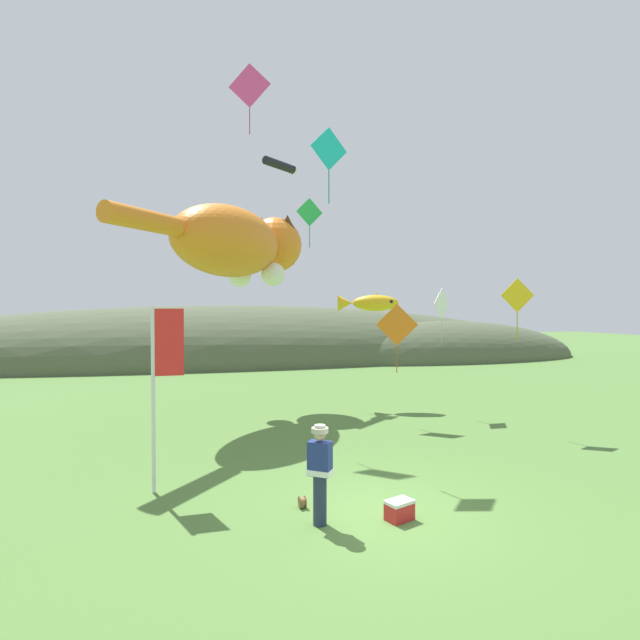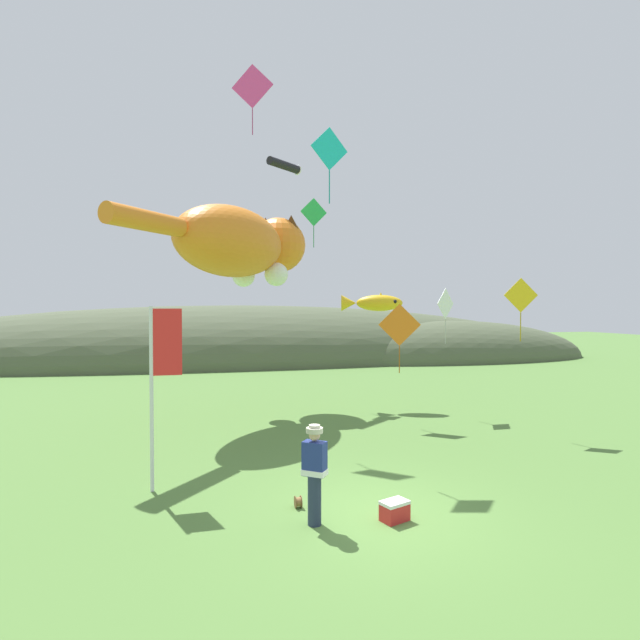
# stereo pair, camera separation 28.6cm
# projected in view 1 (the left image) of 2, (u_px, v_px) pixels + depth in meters

# --- Properties ---
(ground_plane) EXTENTS (120.00, 120.00, 0.00)m
(ground_plane) POSITION_uv_depth(u_px,v_px,m) (378.00, 514.00, 9.29)
(ground_plane) COLOR #517A38
(distant_hill_ridge) EXTENTS (53.87, 13.66, 8.12)m
(distant_hill_ridge) POSITION_uv_depth(u_px,v_px,m) (267.00, 360.00, 36.74)
(distant_hill_ridge) COLOR #4C563D
(distant_hill_ridge) RESTS_ON ground
(festival_attendant) EXTENTS (0.49, 0.46, 1.77)m
(festival_attendant) POSITION_uv_depth(u_px,v_px,m) (320.00, 471.00, 8.78)
(festival_attendant) COLOR #232D47
(festival_attendant) RESTS_ON ground
(kite_spool) EXTENTS (0.12, 0.23, 0.23)m
(kite_spool) POSITION_uv_depth(u_px,v_px,m) (302.00, 502.00, 9.55)
(kite_spool) COLOR olive
(kite_spool) RESTS_ON ground
(picnic_cooler) EXTENTS (0.57, 0.47, 0.36)m
(picnic_cooler) POSITION_uv_depth(u_px,v_px,m) (399.00, 510.00, 9.00)
(picnic_cooler) COLOR red
(picnic_cooler) RESTS_ON ground
(festival_banner_pole) EXTENTS (0.66, 0.08, 3.87)m
(festival_banner_pole) POSITION_uv_depth(u_px,v_px,m) (161.00, 371.00, 10.33)
(festival_banner_pole) COLOR silver
(festival_banner_pole) RESTS_ON ground
(kite_giant_cat) EXTENTS (6.74, 7.61, 2.86)m
(kite_giant_cat) POSITION_uv_depth(u_px,v_px,m) (239.00, 244.00, 17.68)
(kite_giant_cat) COLOR orange
(kite_fish_windsock) EXTENTS (2.51, 1.40, 0.75)m
(kite_fish_windsock) POSITION_uv_depth(u_px,v_px,m) (369.00, 303.00, 19.83)
(kite_fish_windsock) COLOR gold
(kite_tube_streamer) EXTENTS (1.70, 1.45, 0.44)m
(kite_tube_streamer) POSITION_uv_depth(u_px,v_px,m) (280.00, 165.00, 21.44)
(kite_tube_streamer) COLOR black
(kite_diamond_teal) EXTENTS (1.13, 0.33, 2.07)m
(kite_diamond_teal) POSITION_uv_depth(u_px,v_px,m) (329.00, 149.00, 13.58)
(kite_diamond_teal) COLOR #19BFBF
(kite_diamond_green) EXTENTS (1.19, 0.16, 2.10)m
(kite_diamond_green) POSITION_uv_depth(u_px,v_px,m) (309.00, 213.00, 21.19)
(kite_diamond_green) COLOR green
(kite_diamond_orange) EXTENTS (1.31, 0.51, 2.30)m
(kite_diamond_orange) POSITION_uv_depth(u_px,v_px,m) (397.00, 325.00, 16.56)
(kite_diamond_orange) COLOR orange
(kite_diamond_pink) EXTENTS (1.35, 0.66, 2.40)m
(kite_diamond_pink) POSITION_uv_depth(u_px,v_px,m) (250.00, 86.00, 16.90)
(kite_diamond_pink) COLOR #E53F8C
(kite_diamond_gold) EXTENTS (1.05, 0.25, 1.97)m
(kite_diamond_gold) POSITION_uv_depth(u_px,v_px,m) (517.00, 296.00, 15.57)
(kite_diamond_gold) COLOR yellow
(kite_diamond_white) EXTENTS (0.96, 0.61, 2.02)m
(kite_diamond_white) POSITION_uv_depth(u_px,v_px,m) (442.00, 304.00, 18.12)
(kite_diamond_white) COLOR white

